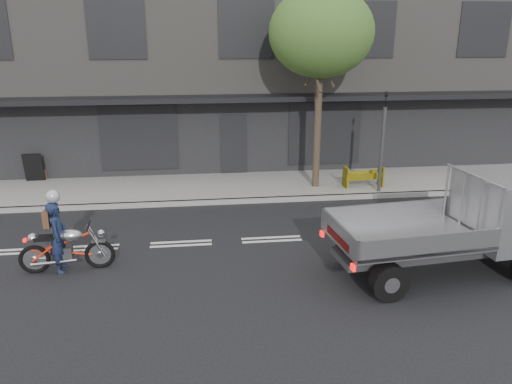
% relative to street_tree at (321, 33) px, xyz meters
% --- Properties ---
extents(ground, '(80.00, 80.00, 0.00)m').
position_rel_street_tree_xyz_m(ground, '(-2.20, -4.20, -5.28)').
color(ground, black).
rests_on(ground, ground).
extents(sidewalk, '(32.00, 3.20, 0.15)m').
position_rel_street_tree_xyz_m(sidewalk, '(-2.20, 0.50, -5.20)').
color(sidewalk, gray).
rests_on(sidewalk, ground).
extents(kerb, '(32.00, 0.20, 0.15)m').
position_rel_street_tree_xyz_m(kerb, '(-2.20, -1.10, -5.20)').
color(kerb, gray).
rests_on(kerb, ground).
extents(building_main, '(26.00, 10.00, 8.00)m').
position_rel_street_tree_xyz_m(building_main, '(-2.20, 7.10, -1.28)').
color(building_main, slate).
rests_on(building_main, ground).
extents(street_tree, '(3.40, 3.40, 6.74)m').
position_rel_street_tree_xyz_m(street_tree, '(0.00, 0.00, 0.00)').
color(street_tree, '#382B21').
rests_on(street_tree, ground).
extents(traffic_light_pole, '(0.12, 0.12, 3.50)m').
position_rel_street_tree_xyz_m(traffic_light_pole, '(2.00, -0.85, -3.63)').
color(traffic_light_pole, '#2D2D30').
rests_on(traffic_light_pole, ground).
extents(motorcycle, '(2.14, 0.62, 1.10)m').
position_rel_street_tree_xyz_m(motorcycle, '(-7.16, -5.41, -4.71)').
color(motorcycle, black).
rests_on(motorcycle, ground).
extents(rider, '(0.44, 0.64, 1.68)m').
position_rel_street_tree_xyz_m(rider, '(-7.32, -5.41, -4.44)').
color(rider, '#16203E').
rests_on(rider, ground).
extents(flatbed_ute, '(5.19, 2.53, 2.32)m').
position_rel_street_tree_xyz_m(flatbed_ute, '(2.46, -6.45, -3.95)').
color(flatbed_ute, black).
rests_on(flatbed_ute, ground).
extents(construction_barrier, '(1.40, 0.67, 0.76)m').
position_rel_street_tree_xyz_m(construction_barrier, '(1.63, -0.47, -4.75)').
color(construction_barrier, '#D5BB0B').
rests_on(construction_barrier, sidewalk).
extents(sandwich_board, '(0.68, 0.47, 1.05)m').
position_rel_street_tree_xyz_m(sandwich_board, '(-9.96, 1.80, -4.60)').
color(sandwich_board, black).
rests_on(sandwich_board, sidewalk).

